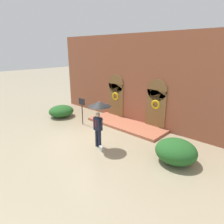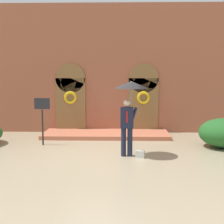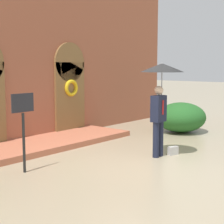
# 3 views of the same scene
# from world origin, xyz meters

# --- Properties ---
(ground_plane) EXTENTS (80.00, 80.00, 0.00)m
(ground_plane) POSITION_xyz_m (0.00, 0.00, 0.00)
(ground_plane) COLOR tan
(building_facade) EXTENTS (14.00, 2.30, 5.60)m
(building_facade) POSITION_xyz_m (-0.00, 4.15, 2.68)
(building_facade) COLOR #9E563D
(building_facade) RESTS_ON ground
(person_with_umbrella) EXTENTS (1.10, 1.10, 2.36)m
(person_with_umbrella) POSITION_xyz_m (0.89, -0.10, 1.91)
(person_with_umbrella) COLOR #191E33
(person_with_umbrella) RESTS_ON ground
(handbag) EXTENTS (0.30, 0.20, 0.22)m
(handbag) POSITION_xyz_m (1.20, -0.30, 0.11)
(handbag) COLOR #B7B7B2
(handbag) RESTS_ON ground
(sign_post) EXTENTS (0.56, 0.06, 1.72)m
(sign_post) POSITION_xyz_m (-2.24, 1.38, 1.16)
(sign_post) COLOR black
(sign_post) RESTS_ON ground
(shrub_right) EXTENTS (1.78, 1.68, 1.03)m
(shrub_right) POSITION_xyz_m (4.26, 1.19, 0.51)
(shrub_right) COLOR #235B23
(shrub_right) RESTS_ON ground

